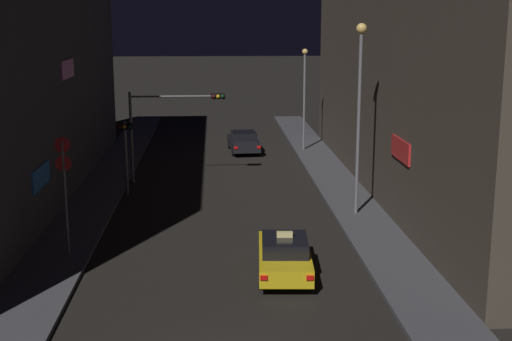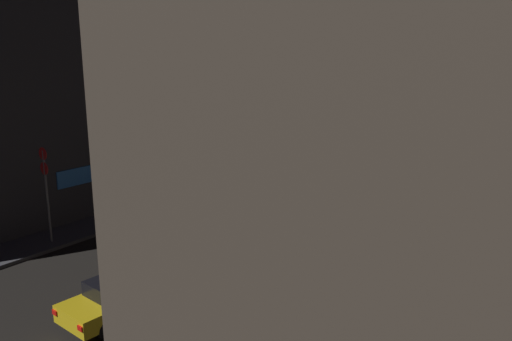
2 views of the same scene
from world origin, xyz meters
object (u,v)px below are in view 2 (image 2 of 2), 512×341
(far_car, at_px, (383,169))
(street_lamp_near_block, at_px, (333,139))
(taxi, at_px, (125,295))
(sign_pole_left, at_px, (46,186))
(traffic_light_overhead, at_px, (260,138))
(street_lamp_far_block, at_px, (446,126))
(traffic_light_left_kerb, at_px, (205,157))

(far_car, bearing_deg, street_lamp_near_block, -74.35)
(street_lamp_near_block, bearing_deg, taxi, -119.08)
(sign_pole_left, bearing_deg, taxi, -15.45)
(traffic_light_overhead, xyz_separation_m, street_lamp_far_block, (8.51, 8.63, 0.49))
(taxi, height_order, street_lamp_near_block, street_lamp_near_block)
(traffic_light_overhead, bearing_deg, taxi, -71.52)
(taxi, bearing_deg, sign_pole_left, 164.55)
(sign_pole_left, height_order, street_lamp_far_block, street_lamp_far_block)
(traffic_light_overhead, bearing_deg, far_car, 63.12)
(sign_pole_left, relative_size, street_lamp_near_block, 0.53)
(taxi, xyz_separation_m, far_car, (-0.46, 23.28, -0.00))
(taxi, distance_m, traffic_light_overhead, 15.65)
(far_car, height_order, street_lamp_far_block, street_lamp_far_block)
(traffic_light_left_kerb, relative_size, street_lamp_far_block, 0.57)
(far_car, relative_size, street_lamp_near_block, 0.53)
(traffic_light_left_kerb, bearing_deg, far_car, 60.29)
(taxi, bearing_deg, street_lamp_near_block, 60.92)
(traffic_light_left_kerb, xyz_separation_m, sign_pole_left, (-1.06, -9.67, 0.16))
(far_car, xyz_separation_m, sign_pole_left, (-7.56, -21.06, 2.17))
(taxi, xyz_separation_m, traffic_light_left_kerb, (-6.96, 11.88, 2.00))
(traffic_light_overhead, height_order, sign_pole_left, traffic_light_overhead)
(street_lamp_far_block, bearing_deg, far_car, 178.92)
(far_car, xyz_separation_m, street_lamp_near_block, (4.49, -16.02, 4.90))
(far_car, distance_m, traffic_light_overhead, 10.21)
(taxi, bearing_deg, street_lamp_far_block, 81.09)
(traffic_light_left_kerb, xyz_separation_m, street_lamp_far_block, (10.59, 11.31, 1.46))
(traffic_light_overhead, distance_m, street_lamp_far_block, 12.13)
(traffic_light_overhead, distance_m, traffic_light_left_kerb, 3.54)
(taxi, relative_size, sign_pole_left, 1.00)
(street_lamp_far_block, bearing_deg, taxi, -98.91)
(far_car, bearing_deg, traffic_light_left_kerb, -119.71)
(traffic_light_overhead, xyz_separation_m, traffic_light_left_kerb, (-2.09, -2.68, -0.97))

